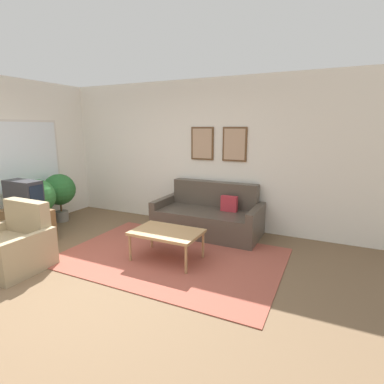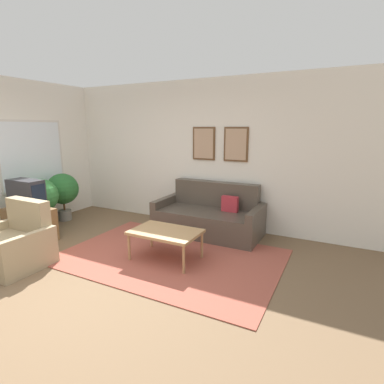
# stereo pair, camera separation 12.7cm
# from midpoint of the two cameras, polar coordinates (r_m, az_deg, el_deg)

# --- Properties ---
(ground_plane) EXTENTS (16.00, 16.00, 0.00)m
(ground_plane) POSITION_cam_midpoint_polar(r_m,az_deg,el_deg) (3.99, -21.85, -16.22)
(ground_plane) COLOR brown
(area_rug) EXTENTS (3.10, 2.08, 0.01)m
(area_rug) POSITION_cam_midpoint_polar(r_m,az_deg,el_deg) (4.45, -4.84, -12.18)
(area_rug) COLOR #9E4C3D
(area_rug) RESTS_ON ground_plane
(wall_back) EXTENTS (8.00, 0.09, 2.70)m
(wall_back) POSITION_cam_midpoint_polar(r_m,az_deg,el_deg) (5.81, -1.93, 7.38)
(wall_back) COLOR white
(wall_back) RESTS_ON ground_plane
(couch) EXTENTS (1.83, 0.90, 0.88)m
(couch) POSITION_cam_midpoint_polar(r_m,az_deg,el_deg) (5.30, 2.50, -4.71)
(couch) COLOR #4C4238
(couch) RESTS_ON ground_plane
(coffee_table) EXTENTS (0.95, 0.62, 0.43)m
(coffee_table) POSITION_cam_midpoint_polar(r_m,az_deg,el_deg) (4.23, -5.69, -7.85)
(coffee_table) COLOR #A87F51
(coffee_table) RESTS_ON ground_plane
(tv_stand) EXTENTS (0.82, 0.45, 0.54)m
(tv_stand) POSITION_cam_midpoint_polar(r_m,az_deg,el_deg) (5.62, -29.43, -5.65)
(tv_stand) COLOR brown
(tv_stand) RESTS_ON ground_plane
(tv) EXTENTS (0.62, 0.28, 0.48)m
(tv) POSITION_cam_midpoint_polar(r_m,az_deg,el_deg) (5.50, -29.97, -0.56)
(tv) COLOR #2D2D33
(tv) RESTS_ON tv_stand
(armchair) EXTENTS (0.91, 0.76, 0.86)m
(armchair) POSITION_cam_midpoint_polar(r_m,az_deg,el_deg) (4.73, -31.63, -8.92)
(armchair) COLOR tan
(armchair) RESTS_ON ground_plane
(potted_plant_tall) EXTENTS (0.61, 0.61, 0.96)m
(potted_plant_tall) POSITION_cam_midpoint_polar(r_m,az_deg,el_deg) (5.94, -27.90, -1.09)
(potted_plant_tall) COLOR #383D42
(potted_plant_tall) RESTS_ON ground_plane
(potted_plant_by_window) EXTENTS (0.61, 0.61, 0.95)m
(potted_plant_by_window) POSITION_cam_midpoint_polar(r_m,az_deg,el_deg) (6.46, -24.44, 0.17)
(potted_plant_by_window) COLOR slate
(potted_plant_by_window) RESTS_ON ground_plane
(potted_plant_small) EXTENTS (0.41, 0.41, 0.71)m
(potted_plant_small) POSITION_cam_midpoint_polar(r_m,az_deg,el_deg) (6.28, -27.32, -1.94)
(potted_plant_small) COLOR #383D42
(potted_plant_small) RESTS_ON ground_plane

